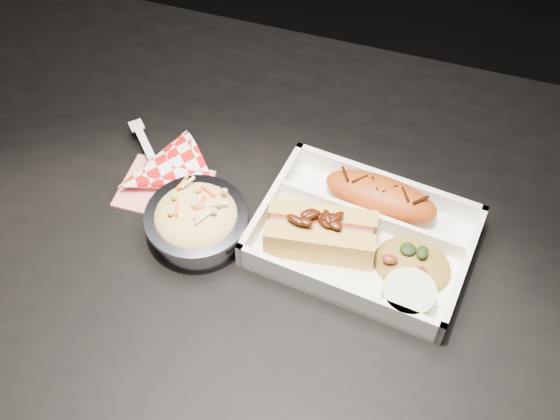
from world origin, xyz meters
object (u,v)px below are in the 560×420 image
Objects in this scene: hotdog at (321,232)px; napkin_fork at (159,174)px; fried_pastry at (381,197)px; foil_coleslaw_cup at (197,220)px; dining_table at (266,285)px; food_tray at (363,239)px.

hotdog is 0.89× the size of napkin_fork.
foil_coleslaw_cup is at bearing -153.02° from fried_pastry.
napkin_fork is (-0.22, 0.04, -0.02)m from hotdog.
dining_table is 7.85× the size of napkin_fork.
food_tray is 1.88× the size of fried_pastry.
hotdog is at bearing 38.24° from napkin_fork.
fried_pastry is 0.23m from foil_coleslaw_cup.
food_tray is 0.06m from fried_pastry.
food_tray is 2.19× the size of foil_coleslaw_cup.
napkin_fork is at bearing -171.78° from fried_pastry.
food_tray is 0.27m from napkin_fork.
napkin_fork is (-0.28, -0.04, -0.01)m from fried_pastry.
hotdog and foil_coleslaw_cup have the same top height.
hotdog is 0.15m from foil_coleslaw_cup.
napkin_fork is (-0.08, 0.06, -0.01)m from foil_coleslaw_cup.
hotdog is 0.23m from napkin_fork.
hotdog is at bearing -149.23° from food_tray.
hotdog reaches higher than dining_table.
fried_pastry is at bearing 26.98° from foil_coleslaw_cup.
hotdog is at bearing 10.24° from foil_coleslaw_cup.
napkin_fork is (-0.16, 0.05, 0.11)m from dining_table.
dining_table is at bearing -171.96° from hotdog.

